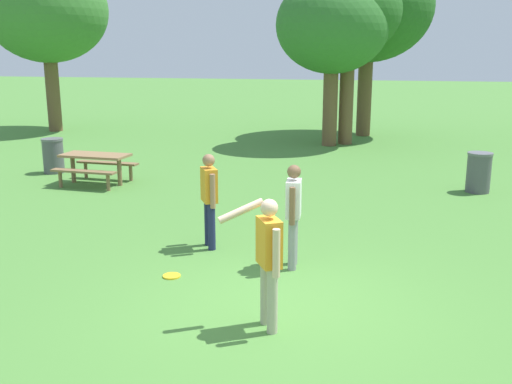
% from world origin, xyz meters
% --- Properties ---
extents(ground_plane, '(120.00, 120.00, 0.00)m').
position_xyz_m(ground_plane, '(0.00, 0.00, 0.00)').
color(ground_plane, '#4C8438').
extents(person_thrower, '(0.83, 0.54, 1.64)m').
position_xyz_m(person_thrower, '(0.04, -0.58, 0.96)').
color(person_thrower, '#B7AD93').
rests_on(person_thrower, ground).
extents(person_catcher, '(0.38, 0.54, 1.64)m').
position_xyz_m(person_catcher, '(-1.53, 2.20, 0.94)').
color(person_catcher, '#1E234C').
rests_on(person_catcher, ground).
extents(person_bystander, '(0.25, 0.61, 1.64)m').
position_xyz_m(person_bystander, '(0.02, 1.57, 0.94)').
color(person_bystander, gray).
rests_on(person_bystander, ground).
extents(frisbee, '(0.27, 0.27, 0.03)m').
position_xyz_m(frisbee, '(-1.70, 0.76, 0.01)').
color(frisbee, yellow).
rests_on(frisbee, ground).
extents(picnic_table_near, '(1.79, 1.52, 0.77)m').
position_xyz_m(picnic_table_near, '(-5.77, 6.31, 0.56)').
color(picnic_table_near, olive).
rests_on(picnic_table_near, ground).
extents(trash_can_beside_table, '(0.59, 0.59, 0.96)m').
position_xyz_m(trash_can_beside_table, '(-7.59, 7.36, 0.48)').
color(trash_can_beside_table, '#515156').
rests_on(trash_can_beside_table, ground).
extents(trash_can_further_along, '(0.59, 0.59, 0.96)m').
position_xyz_m(trash_can_further_along, '(3.59, 7.47, 0.48)').
color(trash_can_further_along, '#515156').
rests_on(trash_can_further_along, ground).
extents(tree_tall_left, '(4.88, 4.88, 6.95)m').
position_xyz_m(tree_tall_left, '(-12.17, 15.18, 4.84)').
color(tree_tall_left, brown).
rests_on(tree_tall_left, ground).
extents(tree_broad_center, '(3.88, 3.88, 5.81)m').
position_xyz_m(tree_broad_center, '(-0.57, 13.79, 4.11)').
color(tree_broad_center, brown).
rests_on(tree_broad_center, ground).
extents(tree_far_right, '(3.59, 3.59, 6.16)m').
position_xyz_m(tree_far_right, '(-0.04, 14.28, 4.57)').
color(tree_far_right, brown).
rests_on(tree_far_right, ground).
extents(tree_slender_mid, '(4.93, 4.93, 7.03)m').
position_xyz_m(tree_slender_mid, '(0.51, 16.61, 4.90)').
color(tree_slender_mid, brown).
rests_on(tree_slender_mid, ground).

